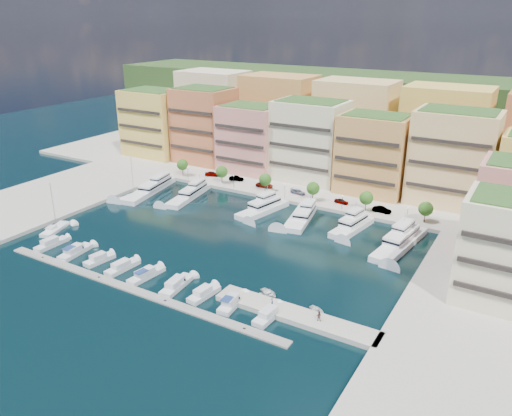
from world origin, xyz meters
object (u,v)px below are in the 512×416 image
object	(u,v)px
tree_4	(366,198)
yacht_4	(302,216)
tree_3	(313,188)
yacht_1	(190,194)
person_1	(319,316)
cruiser_8	(269,315)
tree_5	(426,209)
cruiser_2	(99,260)
cruiser_3	(122,267)
cruiser_6	(204,294)
car_4	(341,201)
yacht_0	(151,188)
car_3	(298,192)
car_0	(212,174)
car_5	(382,210)
tender_0	(269,293)
car_2	(264,185)
sailboat_2	(133,197)
yacht_6	(401,241)
cruiser_7	(232,303)
lamppost_0	(188,171)
tender_2	(317,310)
cruiser_4	(146,275)
cruiser_0	(51,244)
tree_2	(265,180)
sailboat_0	(55,230)
cruiser_5	(177,285)
tree_0	(182,165)
lamppost_3	(342,200)
car_1	(236,178)
yacht_3	(264,208)
yacht_5	(353,225)
person_0	(272,302)
lamppost_4	(408,212)
lamppost_2	(285,189)
cruiser_1	(75,252)
tree_1	(222,172)
lamppost_1	(234,179)

from	to	relation	value
tree_4	yacht_4	world-z (taller)	tree_4
tree_3	yacht_1	world-z (taller)	tree_3
tree_4	person_1	size ratio (longest dim) A/B	2.93
yacht_4	cruiser_8	xyz separation A→B (m)	(15.17, -45.18, -0.54)
tree_5	cruiser_8	world-z (taller)	tree_5
yacht_1	cruiser_2	xyz separation A→B (m)	(8.46, -44.03, -0.54)
tree_5	cruiser_3	xyz separation A→B (m)	(-50.65, -58.09, -4.20)
cruiser_6	car_4	distance (m)	60.17
yacht_0	yacht_4	xyz separation A→B (m)	(50.63, 2.85, -0.12)
cruiser_8	car_3	world-z (taller)	car_3
car_0	car_5	xyz separation A→B (m)	(59.28, -3.32, 0.01)
tender_0	car_2	distance (m)	62.97
yacht_4	cruiser_6	xyz separation A→B (m)	(0.54, -45.18, -0.54)
tree_5	sailboat_2	bearing A→B (deg)	-164.13
cruiser_3	yacht_0	bearing A→B (deg)	124.71
yacht_6	cruiser_7	distance (m)	47.51
lamppost_0	tender_2	distance (m)	84.63
tree_4	cruiser_4	bearing A→B (deg)	-115.56
cruiser_0	car_2	xyz separation A→B (m)	(23.80, 61.30, 1.21)
tree_2	cruiser_4	xyz separation A→B (m)	(4.21, -58.12, -4.17)
car_4	tender_0	bearing A→B (deg)	-167.28
cruiser_6	sailboat_0	xyz separation A→B (m)	(-51.89, 6.46, -0.24)
cruiser_0	cruiser_5	distance (m)	38.26
tree_5	sailboat_2	xyz separation A→B (m)	(-80.90, -23.00, -4.43)
tree_0	tender_2	size ratio (longest dim) A/B	1.63
yacht_1	car_3	xyz separation A→B (m)	(27.90, 17.02, 0.59)
lamppost_0	car_0	distance (m)	8.53
car_5	yacht_1	bearing A→B (deg)	108.32
yacht_1	yacht_4	xyz separation A→B (m)	(36.82, 1.14, -0.00)
lamppost_3	car_5	world-z (taller)	lamppost_3
tree_5	car_1	distance (m)	61.53
yacht_3	yacht_5	world-z (taller)	same
car_1	tree_3	bearing A→B (deg)	-111.38
tree_5	person_0	bearing A→B (deg)	-104.83
person_0	lamppost_4	bearing A→B (deg)	-57.85
tree_5	car_5	world-z (taller)	tree_5
lamppost_2	cruiser_1	distance (m)	61.45
cruiser_8	car_1	world-z (taller)	car_1
tree_1	yacht_0	distance (m)	22.71
tree_3	tree_4	world-z (taller)	same
tender_0	sailboat_2	bearing A→B (deg)	86.61
yacht_6	cruiser_4	size ratio (longest dim) A/B	2.62
lamppost_4	car_2	size ratio (longest dim) A/B	0.77
tree_3	lamppost_1	world-z (taller)	tree_3
yacht_5	car_0	xyz separation A→B (m)	(-55.68, 16.11, 0.62)
tree_2	car_2	bearing A→B (deg)	122.52
tree_1	tree_2	distance (m)	16.00
yacht_6	cruiser_2	world-z (taller)	yacht_6
yacht_5	cruiser_6	bearing A→B (deg)	-106.32
lamppost_3	tree_3	bearing A→B (deg)	167.05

